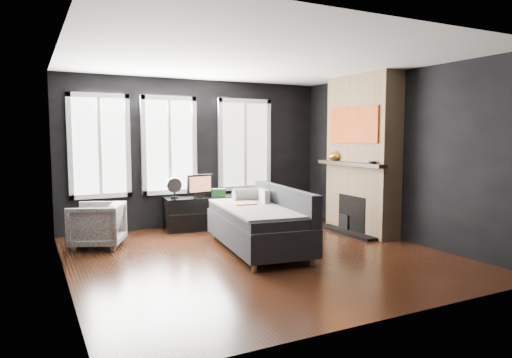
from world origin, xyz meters
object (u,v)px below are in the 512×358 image
mantel_vase (335,155)px  media_console (212,212)px  armchair (97,223)px  monitor (200,184)px  mug (240,192)px  book (246,188)px  sofa (258,219)px

mantel_vase → media_console: bearing=151.4°
armchair → monitor: size_ratio=1.45×
media_console → mug: 0.63m
media_console → mantel_vase: mantel_vase is taller
monitor → book: monitor is taller
armchair → book: size_ratio=3.15×
sofa → armchair: bearing=155.4°
monitor → book: 0.90m
monitor → book: size_ratio=2.17×
armchair → monitor: monitor is taller
sofa → monitor: (-0.23, 1.84, 0.35)m
sofa → monitor: size_ratio=4.24×
media_console → book: book is taller
monitor → mantel_vase: bearing=-37.6°
monitor → book: (0.89, -0.04, -0.11)m
monitor → mug: (0.75, -0.09, -0.17)m
armchair → mantel_vase: bearing=105.5°
media_console → book: (0.66, -0.04, 0.41)m
monitor → mug: 0.77m
monitor → mantel_vase: mantel_vase is taller
mantel_vase → sofa: bearing=-158.0°
media_console → monitor: (-0.23, 0.01, 0.52)m
media_console → monitor: monitor is taller
monitor → armchair: bearing=-174.6°
armchair → mantel_vase: (4.00, -0.50, 0.96)m
book → armchair: bearing=-169.3°
sofa → mug: size_ratio=19.03×
mantel_vase → monitor: bearing=154.0°
sofa → monitor: 1.88m
armchair → media_console: (2.07, 0.55, -0.08)m
sofa → monitor: bearing=104.1°
mug → media_console: bearing=170.5°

